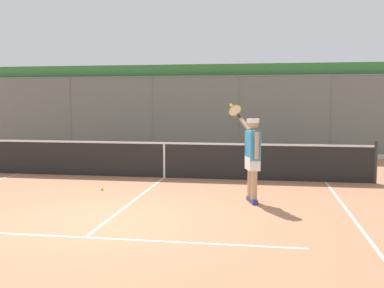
% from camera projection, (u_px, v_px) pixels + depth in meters
% --- Properties ---
extents(ground_plane, '(60.00, 60.00, 0.00)m').
position_uv_depth(ground_plane, '(107.00, 221.00, 7.77)').
color(ground_plane, '#B27551').
extents(court_line_markings, '(8.49, 9.96, 0.01)m').
position_uv_depth(court_line_markings, '(76.00, 244.00, 6.49)').
color(court_line_markings, white).
rests_on(court_line_markings, ground).
extents(fence_backdrop, '(19.86, 1.37, 3.48)m').
position_uv_depth(fence_backdrop, '(197.00, 110.00, 17.93)').
color(fence_backdrop, slate).
rests_on(fence_backdrop, ground).
extents(tennis_net, '(10.91, 0.09, 1.07)m').
position_uv_depth(tennis_net, '(164.00, 159.00, 12.13)').
color(tennis_net, '#2D2D2D').
rests_on(tennis_net, ground).
extents(tennis_player, '(0.76, 1.30, 2.00)m').
position_uv_depth(tennis_player, '(252.00, 153.00, 9.12)').
color(tennis_player, navy).
rests_on(tennis_player, ground).
extents(tennis_ball_mid_court, '(0.07, 0.07, 0.07)m').
position_uv_depth(tennis_ball_mid_court, '(102.00, 189.00, 10.43)').
color(tennis_ball_mid_court, '#CCDB33').
rests_on(tennis_ball_mid_court, ground).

